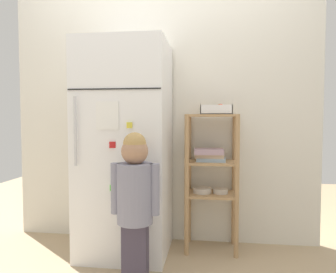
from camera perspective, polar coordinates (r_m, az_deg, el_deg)
ground_plane at (r=2.63m, az=-2.11°, el=-20.45°), size 6.00×6.00×0.00m
kitchen_wall_back at (r=2.75m, az=-0.96°, el=3.51°), size 2.63×0.03×2.14m
refrigerator at (r=2.50m, az=-7.69°, el=-2.23°), size 0.67×0.62×1.64m
child_standing at (r=2.04m, az=-5.96°, el=-10.05°), size 0.31×0.23×0.97m
pantry_shelf_unit at (r=2.57m, az=7.73°, el=-5.63°), size 0.41×0.30×1.09m
fruit_bin at (r=2.53m, az=9.00°, el=4.78°), size 0.25×0.15×0.08m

